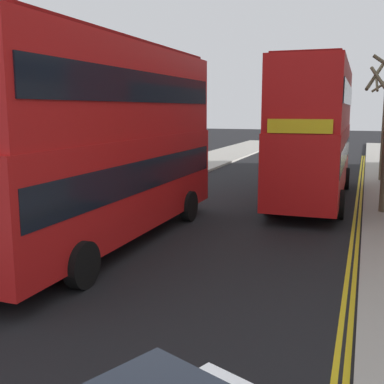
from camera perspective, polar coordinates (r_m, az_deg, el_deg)
sidewalk_left at (r=19.72m, az=-14.32°, el=-1.42°), size 4.00×80.00×0.14m
kerb_line_outer at (r=14.46m, az=19.03°, el=-6.01°), size 0.10×56.00×0.01m
kerb_line_inner at (r=14.46m, az=18.39°, el=-5.97°), size 0.10×56.00×0.01m
double_decker_bus_away at (r=13.68m, az=-10.21°, el=6.38°), size 2.84×10.82×5.64m
double_decker_bus_oncoming at (r=20.69m, az=14.43°, el=7.36°), size 2.88×10.83×5.64m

